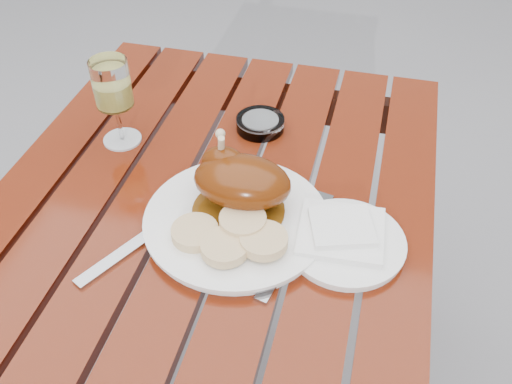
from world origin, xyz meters
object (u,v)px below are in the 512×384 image
ashtray (260,124)px  wine_glass (115,103)px  side_plate (345,243)px  dinner_plate (236,221)px  table (207,350)px

ashtray → wine_glass: bearing=-157.6°
wine_glass → ashtray: wine_glass is taller
wine_glass → side_plate: wine_glass is taller
dinner_plate → table: bearing=-155.9°
table → side_plate: side_plate is taller
dinner_plate → side_plate: (0.19, -0.00, -0.00)m
dinner_plate → ashtray: 0.29m
dinner_plate → wine_glass: size_ratio=1.75×
table → wine_glass: (-0.23, 0.21, 0.47)m
table → dinner_plate: bearing=24.1°
table → ashtray: 0.50m
dinner_plate → side_plate: size_ratio=1.59×
table → ashtray: bearing=83.2°
dinner_plate → ashtray: bearing=95.6°
dinner_plate → wine_glass: wine_glass is taller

